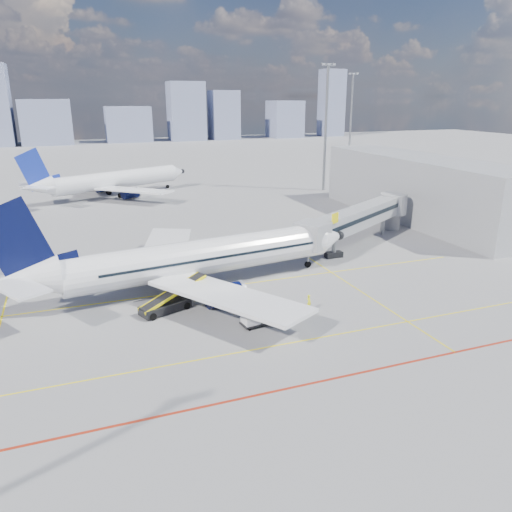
{
  "coord_description": "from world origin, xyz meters",
  "views": [
    {
      "loc": [
        -13.0,
        -39.15,
        19.17
      ],
      "look_at": [
        3.71,
        5.06,
        4.0
      ],
      "focal_mm": 35.0,
      "sensor_mm": 36.0,
      "label": 1
    }
  ],
  "objects_px": {
    "main_aircraft": "(190,260)",
    "belt_loader": "(167,304)",
    "second_aircraft": "(111,181)",
    "ramp_worker": "(309,303)",
    "cargo_dolly": "(259,315)",
    "baggage_tug": "(285,314)"
  },
  "relations": [
    {
      "from": "cargo_dolly",
      "to": "belt_loader",
      "type": "bearing_deg",
      "value": 132.89
    },
    {
      "from": "main_aircraft",
      "to": "ramp_worker",
      "type": "height_order",
      "value": "main_aircraft"
    },
    {
      "from": "main_aircraft",
      "to": "baggage_tug",
      "type": "bearing_deg",
      "value": -68.21
    },
    {
      "from": "main_aircraft",
      "to": "baggage_tug",
      "type": "height_order",
      "value": "main_aircraft"
    },
    {
      "from": "second_aircraft",
      "to": "belt_loader",
      "type": "xyz_separation_m",
      "value": [
        -0.51,
        -59.37,
        -2.5
      ]
    },
    {
      "from": "main_aircraft",
      "to": "baggage_tug",
      "type": "distance_m",
      "value": 12.43
    },
    {
      "from": "main_aircraft",
      "to": "belt_loader",
      "type": "distance_m",
      "value": 6.42
    },
    {
      "from": "belt_loader",
      "to": "ramp_worker",
      "type": "bearing_deg",
      "value": -40.98
    },
    {
      "from": "belt_loader",
      "to": "main_aircraft",
      "type": "bearing_deg",
      "value": 32.44
    },
    {
      "from": "main_aircraft",
      "to": "belt_loader",
      "type": "relative_size",
      "value": 5.55
    },
    {
      "from": "ramp_worker",
      "to": "main_aircraft",
      "type": "bearing_deg",
      "value": 40.92
    },
    {
      "from": "main_aircraft",
      "to": "ramp_worker",
      "type": "bearing_deg",
      "value": -53.36
    },
    {
      "from": "ramp_worker",
      "to": "cargo_dolly",
      "type": "bearing_deg",
      "value": 99.87
    },
    {
      "from": "main_aircraft",
      "to": "second_aircraft",
      "type": "relative_size",
      "value": 1.13
    },
    {
      "from": "second_aircraft",
      "to": "ramp_worker",
      "type": "xyz_separation_m",
      "value": [
        11.97,
        -63.86,
        -2.43
      ]
    },
    {
      "from": "second_aircraft",
      "to": "ramp_worker",
      "type": "bearing_deg",
      "value": -104.1
    },
    {
      "from": "belt_loader",
      "to": "ramp_worker",
      "type": "distance_m",
      "value": 13.26
    },
    {
      "from": "baggage_tug",
      "to": "belt_loader",
      "type": "height_order",
      "value": "belt_loader"
    },
    {
      "from": "second_aircraft",
      "to": "baggage_tug",
      "type": "xyz_separation_m",
      "value": [
        8.96,
        -65.23,
        -2.52
      ]
    },
    {
      "from": "ramp_worker",
      "to": "belt_loader",
      "type": "bearing_deg",
      "value": 67.04
    },
    {
      "from": "belt_loader",
      "to": "ramp_worker",
      "type": "xyz_separation_m",
      "value": [
        12.48,
        -4.48,
        0.07
      ]
    },
    {
      "from": "baggage_tug",
      "to": "ramp_worker",
      "type": "bearing_deg",
      "value": 13.17
    }
  ]
}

